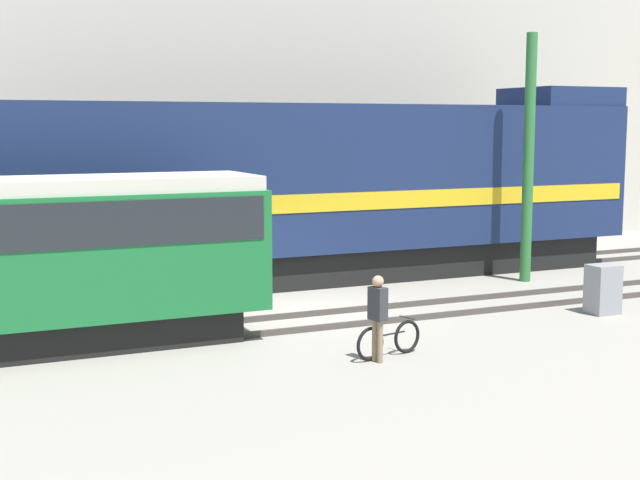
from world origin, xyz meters
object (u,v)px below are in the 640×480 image
at_px(bicycle, 389,340).
at_px(signal_box, 603,289).
at_px(utility_pole_left, 528,159).
at_px(streetcar, 33,254).
at_px(freight_locomotive, 313,190).
at_px(person, 378,310).

distance_m(bicycle, signal_box, 6.86).
xyz_separation_m(utility_pole_left, signal_box, (-1.08, -4.45, -2.98)).
relative_size(bicycle, signal_box, 1.36).
xyz_separation_m(streetcar, bicycle, (6.32, -3.33, -1.67)).
distance_m(freight_locomotive, signal_box, 8.64).
xyz_separation_m(freight_locomotive, bicycle, (-2.10, -8.43, -2.34)).
bearing_deg(bicycle, freight_locomotive, 76.02).
xyz_separation_m(person, utility_pole_left, (8.18, 6.13, 2.55)).
distance_m(streetcar, person, 6.99).
bearing_deg(freight_locomotive, bicycle, -103.98).
bearing_deg(signal_box, streetcar, 171.68).
xyz_separation_m(streetcar, utility_pole_left, (14.11, 2.55, 1.57)).
xyz_separation_m(streetcar, person, (5.93, -3.58, -0.98)).
bearing_deg(person, utility_pole_left, 36.84).
bearing_deg(signal_box, bicycle, -167.98).
bearing_deg(streetcar, signal_box, -8.32).
relative_size(streetcar, signal_box, 7.77).
bearing_deg(signal_box, utility_pole_left, 76.32).
distance_m(freight_locomotive, streetcar, 9.86).
height_order(streetcar, person, streetcar).
bearing_deg(freight_locomotive, streetcar, -148.79).
relative_size(streetcar, person, 5.48).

